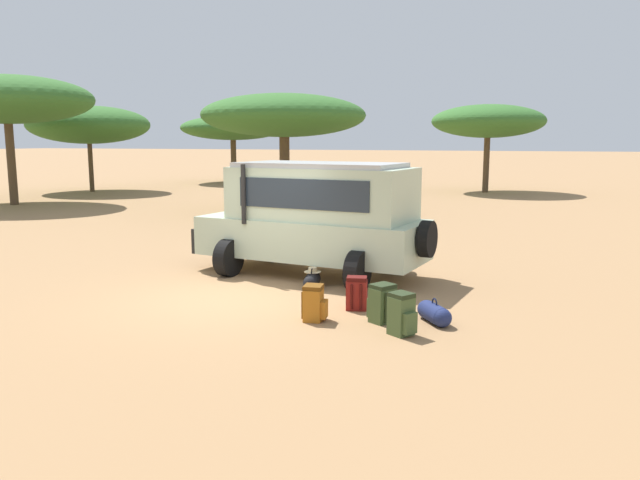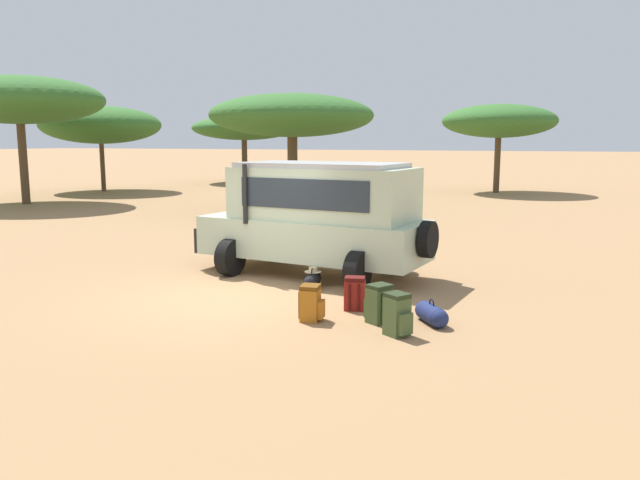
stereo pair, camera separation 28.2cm
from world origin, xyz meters
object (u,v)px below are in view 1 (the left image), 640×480
Objects in this scene: backpack_cluster_center at (402,314)px; duffel_bag_low_black_case at (312,280)px; safari_vehicle at (316,216)px; acacia_tree_far_left at (88,125)px; acacia_tree_centre_back at (233,128)px; acacia_tree_left_mid at (6,100)px; acacia_tree_far_right at (488,121)px; backpack_beside_front_wheel at (314,303)px; backpack_near_rear_wheel at (357,294)px; backpack_outermost at (382,303)px; duffel_bag_soft_canvas at (434,313)px; acacia_tree_right_mid at (284,116)px.

duffel_bag_low_black_case is (-2.36, 2.32, -0.16)m from backpack_cluster_center.
duffel_bag_low_black_case is (0.37, -1.19, -1.14)m from safari_vehicle.
acacia_tree_far_left reaches higher than acacia_tree_centre_back.
backpack_cluster_center is 24.74m from acacia_tree_left_mid.
acacia_tree_far_right is at bearing -7.76° from acacia_tree_centre_back.
backpack_beside_front_wheel is 0.99m from backpack_near_rear_wheel.
backpack_outermost is (0.61, -0.58, 0.02)m from backpack_near_rear_wheel.
backpack_near_rear_wheel is 33.51m from acacia_tree_centre_back.
backpack_cluster_center is at bearing -86.57° from acacia_tree_far_right.
acacia_tree_centre_back is at bearing 122.60° from backpack_cluster_center.
backpack_cluster_center is 0.71m from backpack_outermost.
duffel_bag_soft_canvas is 0.10× the size of acacia_tree_far_left.
backpack_cluster_center is 30.04m from acacia_tree_far_left.
acacia_tree_centre_back reaches higher than duffel_bag_low_black_case.
backpack_cluster_center reaches higher than duffel_bag_low_black_case.
duffel_bag_soft_canvas is 24.66m from acacia_tree_left_mid.
acacia_tree_left_mid is at bearing -76.77° from acacia_tree_far_left.
backpack_near_rear_wheel is 0.09× the size of acacia_tree_far_right.
backpack_near_rear_wheel is at bearing 133.38° from backpack_cluster_center.
duffel_bag_soft_canvas is at bearing -39.33° from acacia_tree_far_left.
backpack_cluster_center is at bearing -44.45° from duffel_bag_low_black_case.
acacia_tree_left_mid is (-20.44, 11.97, 4.35)m from backpack_outermost.
backpack_near_rear_wheel is 1.45m from duffel_bag_soft_canvas.
acacia_tree_right_mid is at bearing 119.53° from backpack_outermost.
acacia_tree_far_left is (-22.89, 18.76, 3.57)m from duffel_bag_soft_canvas.
backpack_cluster_center reaches higher than backpack_near_rear_wheel.
acacia_tree_far_right reaches higher than backpack_cluster_center.
duffel_bag_soft_canvas is (1.86, 0.57, -0.13)m from backpack_beside_front_wheel.
safari_vehicle is 23.69m from acacia_tree_far_right.
acacia_tree_centre_back is at bearing 68.98° from acacia_tree_far_left.
acacia_tree_left_mid is (-19.38, 12.28, 4.37)m from backpack_beside_front_wheel.
duffel_bag_soft_canvas is 0.09× the size of acacia_tree_left_mid.
acacia_tree_far_left is at bearing 137.42° from backpack_beside_front_wheel.
backpack_outermost is 0.09× the size of acacia_tree_right_mid.
acacia_tree_far_left is at bearing 139.28° from backpack_outermost.
backpack_beside_front_wheel is (1.22, -3.27, -1.01)m from safari_vehicle.
duffel_bag_low_black_case is at bearing 137.44° from backpack_near_rear_wheel.
acacia_tree_centre_back is 1.17× the size of acacia_tree_far_right.
acacia_tree_far_right is at bearing 94.29° from duffel_bag_soft_canvas.
acacia_tree_centre_back is (3.77, 9.80, -0.03)m from acacia_tree_far_left.
safari_vehicle reaches higher than backpack_cluster_center.
backpack_outermost is 24.08m from acacia_tree_left_mid.
acacia_tree_far_left is 7.30m from acacia_tree_left_mid.
acacia_tree_left_mid reaches higher than duffel_bag_soft_canvas.
acacia_tree_far_right reaches higher than backpack_beside_front_wheel.
safari_vehicle is 4.25m from duffel_bag_soft_canvas.
backpack_outermost is at bearing 16.32° from backpack_beside_front_wheel.
acacia_tree_centre_back is at bearing 122.45° from backpack_outermost.
acacia_tree_left_mid is 12.75m from acacia_tree_right_mid.
acacia_tree_far_left is (-22.09, 19.02, 3.42)m from backpack_outermost.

